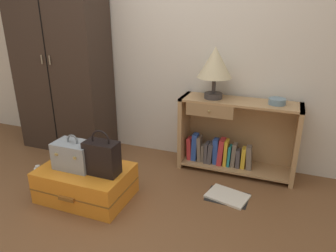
{
  "coord_description": "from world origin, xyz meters",
  "views": [
    {
      "loc": [
        1.17,
        -1.56,
        1.54
      ],
      "look_at": [
        0.24,
        0.86,
        0.55
      ],
      "focal_mm": 33.48,
      "sensor_mm": 36.0,
      "label": 1
    }
  ],
  "objects_px": {
    "bowl": "(277,101)",
    "bottle": "(39,175)",
    "wardrobe": "(61,57)",
    "open_book_on_floor": "(227,196)",
    "suitcase_large": "(86,183)",
    "train_case": "(74,155)",
    "bookshelf": "(232,138)",
    "table_lamp": "(215,64)",
    "handbag": "(102,157)"
  },
  "relations": [
    {
      "from": "table_lamp",
      "to": "wardrobe",
      "type": "bearing_deg",
      "value": -178.13
    },
    {
      "from": "wardrobe",
      "to": "open_book_on_floor",
      "type": "bearing_deg",
      "value": -12.4
    },
    {
      "from": "suitcase_large",
      "to": "table_lamp",
      "type": "bearing_deg",
      "value": 46.61
    },
    {
      "from": "suitcase_large",
      "to": "handbag",
      "type": "distance_m",
      "value": 0.34
    },
    {
      "from": "table_lamp",
      "to": "handbag",
      "type": "height_order",
      "value": "table_lamp"
    },
    {
      "from": "train_case",
      "to": "handbag",
      "type": "height_order",
      "value": "handbag"
    },
    {
      "from": "bookshelf",
      "to": "bottle",
      "type": "bearing_deg",
      "value": -151.0
    },
    {
      "from": "handbag",
      "to": "open_book_on_floor",
      "type": "bearing_deg",
      "value": 25.04
    },
    {
      "from": "table_lamp",
      "to": "bookshelf",
      "type": "bearing_deg",
      "value": 5.53
    },
    {
      "from": "table_lamp",
      "to": "suitcase_large",
      "type": "xyz_separation_m",
      "value": [
        -0.86,
        -0.91,
        -0.91
      ]
    },
    {
      "from": "suitcase_large",
      "to": "open_book_on_floor",
      "type": "bearing_deg",
      "value": 20.51
    },
    {
      "from": "table_lamp",
      "to": "bowl",
      "type": "height_order",
      "value": "table_lamp"
    },
    {
      "from": "wardrobe",
      "to": "table_lamp",
      "type": "bearing_deg",
      "value": 1.87
    },
    {
      "from": "table_lamp",
      "to": "open_book_on_floor",
      "type": "bearing_deg",
      "value": -60.07
    },
    {
      "from": "wardrobe",
      "to": "open_book_on_floor",
      "type": "xyz_separation_m",
      "value": [
        1.95,
        -0.43,
        -1.03
      ]
    },
    {
      "from": "bookshelf",
      "to": "open_book_on_floor",
      "type": "distance_m",
      "value": 0.61
    },
    {
      "from": "open_book_on_floor",
      "to": "bottle",
      "type": "bearing_deg",
      "value": -166.95
    },
    {
      "from": "handbag",
      "to": "bottle",
      "type": "xyz_separation_m",
      "value": [
        -0.74,
        0.05,
        -0.34
      ]
    },
    {
      "from": "bookshelf",
      "to": "suitcase_large",
      "type": "xyz_separation_m",
      "value": [
        -1.06,
        -0.93,
        -0.2
      ]
    },
    {
      "from": "handbag",
      "to": "open_book_on_floor",
      "type": "relative_size",
      "value": 0.98
    },
    {
      "from": "bowl",
      "to": "bottle",
      "type": "distance_m",
      "value": 2.27
    },
    {
      "from": "open_book_on_floor",
      "to": "train_case",
      "type": "bearing_deg",
      "value": -160.15
    },
    {
      "from": "bowl",
      "to": "suitcase_large",
      "type": "bearing_deg",
      "value": -147.31
    },
    {
      "from": "train_case",
      "to": "suitcase_large",
      "type": "bearing_deg",
      "value": 9.83
    },
    {
      "from": "bowl",
      "to": "wardrobe",
      "type": "bearing_deg",
      "value": -178.34
    },
    {
      "from": "bowl",
      "to": "bottle",
      "type": "bearing_deg",
      "value": -155.94
    },
    {
      "from": "open_book_on_floor",
      "to": "handbag",
      "type": "bearing_deg",
      "value": -154.96
    },
    {
      "from": "wardrobe",
      "to": "bookshelf",
      "type": "height_order",
      "value": "wardrobe"
    },
    {
      "from": "bottle",
      "to": "open_book_on_floor",
      "type": "height_order",
      "value": "bottle"
    },
    {
      "from": "wardrobe",
      "to": "suitcase_large",
      "type": "distance_m",
      "value": 1.48
    },
    {
      "from": "suitcase_large",
      "to": "open_book_on_floor",
      "type": "height_order",
      "value": "suitcase_large"
    },
    {
      "from": "table_lamp",
      "to": "open_book_on_floor",
      "type": "distance_m",
      "value": 1.18
    },
    {
      "from": "train_case",
      "to": "bookshelf",
      "type": "bearing_deg",
      "value": 39.51
    },
    {
      "from": "wardrobe",
      "to": "bookshelf",
      "type": "relative_size",
      "value": 1.87
    },
    {
      "from": "table_lamp",
      "to": "bowl",
      "type": "distance_m",
      "value": 0.64
    },
    {
      "from": "bookshelf",
      "to": "wardrobe",
      "type": "bearing_deg",
      "value": -177.73
    },
    {
      "from": "suitcase_large",
      "to": "train_case",
      "type": "relative_size",
      "value": 2.33
    },
    {
      "from": "table_lamp",
      "to": "bottle",
      "type": "bearing_deg",
      "value": -148.17
    },
    {
      "from": "bowl",
      "to": "handbag",
      "type": "bearing_deg",
      "value": -142.97
    },
    {
      "from": "train_case",
      "to": "handbag",
      "type": "distance_m",
      "value": 0.27
    },
    {
      "from": "table_lamp",
      "to": "handbag",
      "type": "relative_size",
      "value": 1.27
    },
    {
      "from": "bookshelf",
      "to": "table_lamp",
      "type": "relative_size",
      "value": 2.32
    },
    {
      "from": "suitcase_large",
      "to": "train_case",
      "type": "bearing_deg",
      "value": -170.17
    },
    {
      "from": "suitcase_large",
      "to": "bowl",
      "type": "bearing_deg",
      "value": 32.69
    },
    {
      "from": "wardrobe",
      "to": "bowl",
      "type": "xyz_separation_m",
      "value": [
        2.24,
        0.07,
        -0.28
      ]
    },
    {
      "from": "bookshelf",
      "to": "train_case",
      "type": "bearing_deg",
      "value": -140.49
    },
    {
      "from": "bookshelf",
      "to": "open_book_on_floor",
      "type": "height_order",
      "value": "bookshelf"
    },
    {
      "from": "suitcase_large",
      "to": "train_case",
      "type": "xyz_separation_m",
      "value": [
        -0.08,
        -0.01,
        0.25
      ]
    },
    {
      "from": "wardrobe",
      "to": "train_case",
      "type": "distance_m",
      "value": 1.31
    },
    {
      "from": "bowl",
      "to": "handbag",
      "type": "height_order",
      "value": "bowl"
    }
  ]
}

